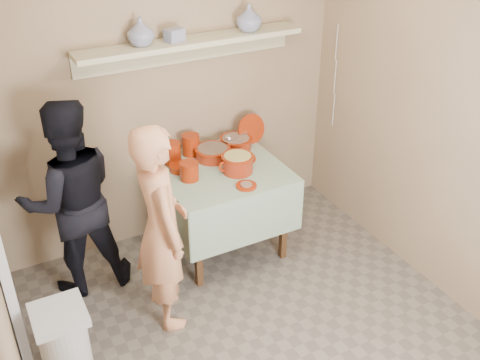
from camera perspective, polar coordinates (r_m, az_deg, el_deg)
ground at (r=3.96m, az=3.30°, el=-17.47°), size 3.50×3.50×0.00m
plate_stack_a at (r=4.53m, az=-6.90°, el=2.72°), size 0.14×0.14×0.19m
plate_stack_b at (r=4.66m, az=-5.02°, el=3.59°), size 0.15×0.15×0.18m
bowl_stack at (r=4.30m, az=-5.16°, el=0.91°), size 0.14×0.14×0.14m
empty_bowl at (r=4.45m, az=-6.08°, el=1.30°), size 0.18×0.18×0.05m
propped_lid at (r=4.84m, az=1.16°, el=5.21°), size 0.27×0.12×0.26m
vase_right at (r=4.54m, az=0.92°, el=16.15°), size 0.27×0.27×0.21m
vase_left at (r=4.23m, az=-10.07°, el=14.61°), size 0.27×0.27×0.20m
ceramic_box at (r=4.31m, az=-6.67°, el=14.40°), size 0.16×0.13×0.10m
person_cook at (r=3.80m, az=-7.97°, el=-4.88°), size 0.41×0.58×1.52m
person_helper at (r=4.23m, az=-16.78°, el=-1.93°), size 0.76×0.60×1.54m
room_shell at (r=2.98m, az=4.20°, el=3.88°), size 3.04×3.54×2.62m
serving_table at (r=4.53m, az=-2.01°, el=-0.08°), size 0.97×0.97×0.76m
cazuela_meat_a at (r=4.59m, az=-2.81°, el=2.85°), size 0.30×0.30×0.10m
cazuela_meat_b at (r=4.75m, az=-0.42°, el=3.89°), size 0.28×0.28×0.10m
ladle at (r=4.69m, az=-1.07°, el=4.22°), size 0.08×0.26×0.19m
cazuela_rice at (r=4.38m, az=-0.25°, el=1.83°), size 0.33×0.25×0.14m
front_plate at (r=4.21m, az=0.64°, el=-0.57°), size 0.16×0.16×0.03m
wall_shelf at (r=4.42m, az=-5.04°, el=13.60°), size 1.80×0.25×0.21m
trash_bin at (r=3.80m, az=-17.37°, el=-15.64°), size 0.32×0.32×0.56m
electrical_cord at (r=5.02m, az=9.63°, el=10.27°), size 0.01×0.05×0.90m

